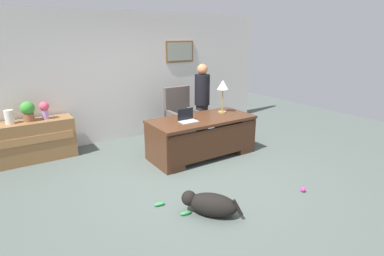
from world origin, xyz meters
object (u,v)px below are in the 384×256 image
(dog_toy_ball, at_px, (303,190))
(dog_toy_bone, at_px, (159,204))
(vase_empty, at_px, (9,117))
(laptop, at_px, (187,118))
(vase_with_flowers, at_px, (44,109))
(armchair, at_px, (181,117))
(desk, at_px, (203,135))
(dog_lying, at_px, (210,204))
(dog_toy_plush, at_px, (186,213))
(credenza, at_px, (30,141))
(person_standing, at_px, (202,102))
(desk_lamp, at_px, (223,87))
(potted_plant, at_px, (28,110))

(dog_toy_ball, height_order, dog_toy_bone, dog_toy_ball)
(vase_empty, bearing_deg, laptop, -30.04)
(dog_toy_bone, bearing_deg, vase_with_flowers, 108.78)
(armchair, bearing_deg, desk, -97.82)
(desk, height_order, vase_with_flowers, vase_with_flowers)
(dog_lying, distance_m, laptop, 1.95)
(dog_toy_ball, bearing_deg, dog_toy_plush, 166.00)
(credenza, bearing_deg, vase_empty, 179.68)
(vase_with_flowers, bearing_deg, dog_toy_plush, -70.29)
(armchair, bearing_deg, dog_toy_plush, -120.04)
(dog_toy_plush, bearing_deg, person_standing, 50.99)
(vase_with_flowers, height_order, dog_toy_plush, vase_with_flowers)
(armchair, xyz_separation_m, vase_with_flowers, (-2.59, 0.50, 0.43))
(dog_lying, height_order, vase_with_flowers, vase_with_flowers)
(desk, bearing_deg, desk_lamp, 14.31)
(dog_lying, bearing_deg, potted_plant, 116.81)
(desk, distance_m, desk_lamp, 1.03)
(dog_lying, height_order, dog_toy_ball, dog_lying)
(desk_lamp, distance_m, dog_toy_plush, 2.83)
(potted_plant, bearing_deg, desk_lamp, -22.87)
(credenza, relative_size, potted_plant, 4.21)
(dog_lying, bearing_deg, laptop, 66.57)
(potted_plant, height_order, dog_toy_plush, potted_plant)
(desk, xyz_separation_m, dog_toy_ball, (0.43, -1.98, -0.37))
(armchair, bearing_deg, vase_empty, 170.96)
(dog_toy_plush, bearing_deg, vase_with_flowers, 109.71)
(vase_empty, bearing_deg, dog_toy_bone, -61.12)
(armchair, bearing_deg, person_standing, -33.02)
(dog_toy_ball, relative_size, dog_toy_plush, 0.46)
(armchair, xyz_separation_m, potted_plant, (-2.86, 0.50, 0.44))
(desk_lamp, bearing_deg, dog_lying, -131.88)
(desk, bearing_deg, potted_plant, 150.51)
(credenza, xyz_separation_m, dog_toy_bone, (1.23, -2.69, -0.35))
(desk, bearing_deg, laptop, -178.87)
(dog_toy_plush, bearing_deg, credenza, 114.68)
(dog_lying, height_order, vase_empty, vase_empty)
(armchair, height_order, dog_toy_plush, armchair)
(credenza, distance_m, laptop, 2.89)
(dog_lying, bearing_deg, dog_toy_bone, 129.50)
(person_standing, bearing_deg, dog_lying, -123.02)
(credenza, xyz_separation_m, dog_toy_plush, (1.41, -3.07, -0.35))
(credenza, bearing_deg, laptop, -32.60)
(desk, height_order, dog_toy_ball, desk)
(laptop, height_order, potted_plant, potted_plant)
(armchair, distance_m, dog_lying, 3.02)
(vase_with_flowers, xyz_separation_m, potted_plant, (-0.27, 0.00, 0.01))
(credenza, bearing_deg, desk, -29.11)
(dog_lying, distance_m, vase_with_flowers, 3.60)
(credenza, relative_size, armchair, 1.31)
(laptop, height_order, dog_toy_bone, laptop)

